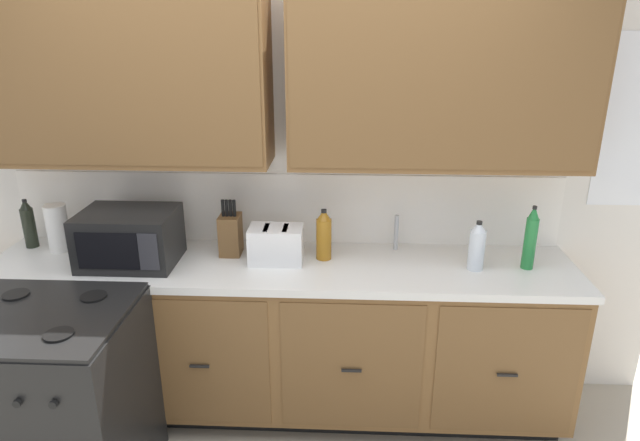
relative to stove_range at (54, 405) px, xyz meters
name	(u,v)px	position (x,y,z in m)	size (l,w,h in m)	color
wall_unit	(282,122)	(0.97, 0.83, 1.15)	(4.25, 0.40, 2.36)	white
counter_run	(282,336)	(0.97, 0.63, 0.00)	(3.08, 0.64, 0.92)	black
stove_range	(54,405)	(0.00, 0.00, 0.00)	(0.76, 0.68, 0.95)	black
microwave	(129,238)	(0.19, 0.60, 0.59)	(0.48, 0.37, 0.28)	black
toaster	(276,244)	(0.95, 0.65, 0.54)	(0.28, 0.18, 0.19)	white
knife_block	(231,234)	(0.69, 0.74, 0.56)	(0.11, 0.14, 0.31)	brown
sink_faucet	(396,232)	(1.59, 0.84, 0.55)	(0.02, 0.02, 0.20)	#B2B5BA
paper_towel_roll	(58,228)	(-0.26, 0.74, 0.58)	(0.12, 0.12, 0.26)	white
bottle_clear	(477,246)	(1.97, 0.60, 0.57)	(0.08, 0.08, 0.26)	silver
bottle_green	(531,238)	(2.24, 0.63, 0.61)	(0.06, 0.06, 0.34)	#237A38
bottle_dark	(29,224)	(-0.45, 0.78, 0.58)	(0.07, 0.07, 0.28)	black
bottle_amber	(324,235)	(1.20, 0.70, 0.58)	(0.08, 0.08, 0.28)	#9E6619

